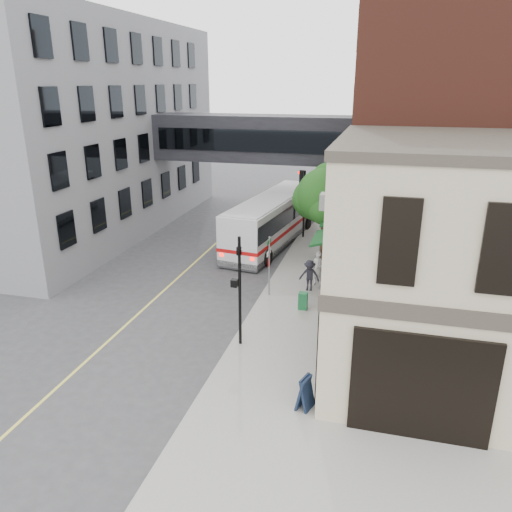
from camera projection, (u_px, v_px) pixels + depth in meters
The scene contains 17 objects.
ground at pixel (215, 371), 18.41m from camera, with size 120.00×120.00×0.00m, color #38383A.
sidewalk_main at pixel (320, 254), 30.68m from camera, with size 4.00×60.00×0.15m, color gray.
corner_building at pixel (485, 268), 16.68m from camera, with size 10.19×8.12×8.45m.
brick_building at pixel (473, 142), 27.37m from camera, with size 13.76×18.00×14.00m.
opposite_building at pixel (57, 128), 34.76m from camera, with size 14.00×24.00×14.00m, color slate.
skyway_bridge at pixel (258, 138), 33.39m from camera, with size 14.00×3.18×3.00m.
traffic_signal_near at pixel (239, 278), 19.16m from camera, with size 0.44×0.22×4.60m.
traffic_signal_far at pixel (302, 190), 32.75m from camera, with size 0.53×0.28×4.50m.
street_sign_pole at pixel (269, 261), 24.06m from camera, with size 0.08×0.75×3.00m.
street_tree at pixel (325, 196), 28.64m from camera, with size 3.80×3.20×5.60m.
lane_marking at pixel (190, 267), 28.73m from camera, with size 0.12×40.00×0.01m, color #D8CC4C.
bus at pixel (273, 218), 32.42m from camera, with size 4.04×11.62×3.06m.
pedestrian_a at pixel (318, 269), 25.54m from camera, with size 0.66×0.43×1.80m, color silver.
pedestrian_b at pixel (331, 246), 29.25m from camera, with size 0.80×0.62×1.64m, color #D0878C.
pedestrian_c at pixel (309, 275), 24.92m from camera, with size 1.03×0.59×1.60m, color black.
newspaper_box at pixel (303, 301), 22.99m from camera, with size 0.40×0.36×0.81m, color #155D2E.
sandwich_board at pixel (305, 393), 15.94m from camera, with size 0.41×0.64×1.14m, color black.
Camera 1 is at (5.54, -15.03, 10.15)m, focal length 35.00 mm.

